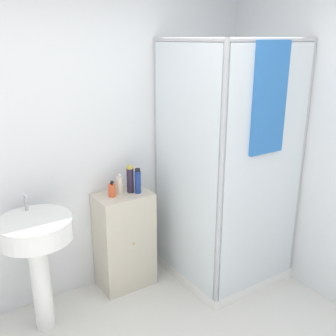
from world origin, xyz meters
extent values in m
cube|color=silver|center=(0.00, 1.70, 1.25)|extent=(6.40, 0.06, 2.50)
cube|color=white|center=(1.22, 1.22, 0.04)|extent=(0.91, 0.91, 0.09)
cylinder|color=#B2B2B7|center=(1.65, 1.65, 1.05)|extent=(0.04, 0.04, 2.09)
cylinder|color=#B2B2B7|center=(0.78, 1.65, 1.05)|extent=(0.04, 0.04, 2.09)
cylinder|color=#B2B2B7|center=(1.65, 0.78, 1.05)|extent=(0.04, 0.04, 2.09)
cylinder|color=#B2B2B7|center=(0.78, 0.78, 1.05)|extent=(0.04, 0.04, 2.09)
cylinder|color=#B2B2B7|center=(1.22, 0.78, 2.07)|extent=(0.87, 0.04, 0.04)
cylinder|color=#B2B2B7|center=(1.22, 1.65, 2.07)|extent=(0.87, 0.04, 0.04)
cylinder|color=#B2B2B7|center=(0.78, 1.22, 2.07)|extent=(0.04, 0.87, 0.04)
cylinder|color=#B2B2B7|center=(1.65, 1.22, 2.07)|extent=(0.04, 0.87, 0.04)
cube|color=silver|center=(1.22, 0.77, 1.07)|extent=(0.84, 0.01, 1.97)
cube|color=silver|center=(0.77, 1.22, 1.07)|extent=(0.01, 0.84, 1.97)
cylinder|color=#B7BABF|center=(1.44, 1.59, 0.87)|extent=(0.02, 0.02, 1.57)
cylinder|color=#B7BABF|center=(1.44, 1.54, 1.68)|extent=(0.07, 0.07, 0.04)
cube|color=#2D6BB7|center=(1.18, 0.75, 1.67)|extent=(0.32, 0.03, 0.81)
cube|color=beige|center=(0.35, 1.51, 0.43)|extent=(0.46, 0.32, 0.86)
sphere|color=gold|center=(0.35, 1.34, 0.47)|extent=(0.02, 0.02, 0.02)
cylinder|color=white|center=(-0.42, 1.34, 0.37)|extent=(0.14, 0.14, 0.74)
cylinder|color=white|center=(-0.42, 1.34, 0.82)|extent=(0.52, 0.52, 0.15)
cylinder|color=#B7BABF|center=(-0.42, 1.53, 0.96)|extent=(0.02, 0.02, 0.13)
cube|color=#B7BABF|center=(-0.42, 1.49, 1.01)|extent=(0.02, 0.07, 0.02)
cylinder|color=#E5562D|center=(0.26, 1.51, 0.91)|extent=(0.06, 0.06, 0.11)
cylinder|color=black|center=(0.26, 1.51, 0.97)|extent=(0.02, 0.02, 0.02)
cube|color=black|center=(0.26, 1.50, 0.99)|extent=(0.01, 0.03, 0.01)
cylinder|color=#281E33|center=(0.43, 1.52, 0.96)|extent=(0.06, 0.06, 0.21)
cylinder|color=gold|center=(0.43, 1.52, 1.07)|extent=(0.05, 0.05, 0.02)
cylinder|color=navy|center=(0.47, 1.46, 0.95)|extent=(0.05, 0.05, 0.19)
cylinder|color=black|center=(0.47, 1.46, 1.06)|extent=(0.04, 0.04, 0.02)
cylinder|color=beige|center=(0.34, 1.53, 0.93)|extent=(0.05, 0.05, 0.14)
cylinder|color=silver|center=(0.34, 1.53, 1.01)|extent=(0.02, 0.02, 0.02)
cube|color=silver|center=(0.34, 1.52, 1.02)|extent=(0.01, 0.03, 0.01)
camera|label=1|loc=(-0.99, -1.23, 2.08)|focal=42.00mm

